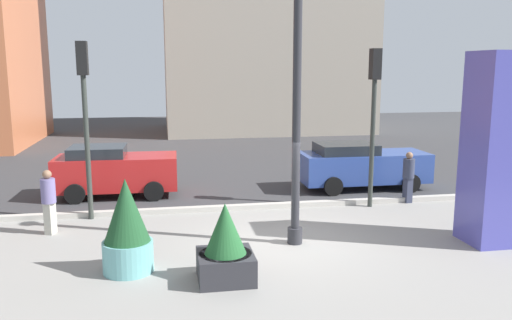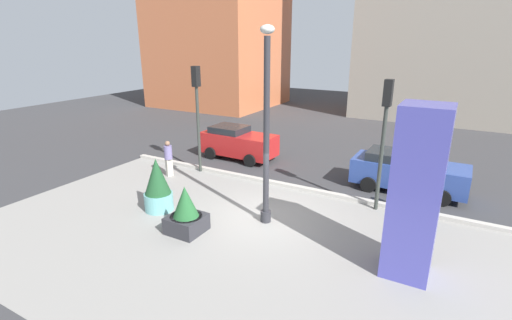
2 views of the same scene
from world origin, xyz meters
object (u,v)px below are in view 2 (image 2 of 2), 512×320
object	(u,v)px
potted_plant_mid_plaza	(158,186)
car_far_lane	(238,142)
car_intersection	(407,172)
pedestrian_by_curb	(168,157)
lamp_post	(266,134)
traffic_light_far_side	(385,125)
potted_plant_near_left	(186,213)
traffic_light_corner	(197,103)
pedestrian_crossing	(419,191)
art_pillar_blue	(416,194)

from	to	relation	value
potted_plant_mid_plaza	car_far_lane	distance (m)	6.85
car_intersection	pedestrian_by_curb	xyz separation A→B (m)	(-9.75, -3.49, 0.10)
pedestrian_by_curb	lamp_post	bearing A→B (deg)	-16.85
traffic_light_far_side	car_intersection	size ratio (longest dim) A/B	1.07
potted_plant_near_left	car_intersection	xyz separation A→B (m)	(5.69, 7.21, 0.14)
traffic_light_corner	pedestrian_crossing	xyz separation A→B (m)	(9.63, 0.13, -2.40)
car_intersection	pedestrian_by_curb	size ratio (longest dim) A/B	2.66
potted_plant_mid_plaza	potted_plant_near_left	bearing A→B (deg)	-22.12
traffic_light_corner	car_intersection	xyz separation A→B (m)	(8.91, 2.27, -2.46)
car_far_lane	pedestrian_by_curb	world-z (taller)	car_far_lane
potted_plant_mid_plaza	car_intersection	world-z (taller)	potted_plant_mid_plaza
traffic_light_corner	car_intersection	size ratio (longest dim) A/B	1.10
potted_plant_mid_plaza	traffic_light_corner	distance (m)	4.93
traffic_light_corner	car_far_lane	distance (m)	3.63
art_pillar_blue	potted_plant_near_left	world-z (taller)	art_pillar_blue
pedestrian_crossing	potted_plant_near_left	bearing A→B (deg)	-141.64
art_pillar_blue	potted_plant_mid_plaza	size ratio (longest dim) A/B	2.30
traffic_light_corner	pedestrian_crossing	world-z (taller)	traffic_light_corner
potted_plant_mid_plaza	lamp_post	bearing A→B (deg)	16.06
lamp_post	pedestrian_crossing	world-z (taller)	lamp_post
car_intersection	lamp_post	bearing A→B (deg)	-125.36
traffic_light_corner	potted_plant_near_left	bearing A→B (deg)	-56.86
lamp_post	traffic_light_corner	bearing A→B (deg)	149.51
potted_plant_mid_plaza	pedestrian_crossing	bearing A→B (deg)	27.10
potted_plant_near_left	pedestrian_crossing	distance (m)	8.17
art_pillar_blue	traffic_light_corner	size ratio (longest dim) A/B	0.94
potted_plant_mid_plaza	car_intersection	xyz separation A→B (m)	(7.64, 6.42, -0.12)
car_far_lane	traffic_light_corner	bearing A→B (deg)	-100.00
traffic_light_far_side	car_intersection	xyz separation A→B (m)	(0.65, 2.41, -2.37)
potted_plant_near_left	pedestrian_crossing	world-z (taller)	pedestrian_crossing
lamp_post	potted_plant_near_left	size ratio (longest dim) A/B	4.04
art_pillar_blue	pedestrian_by_curb	xyz separation A→B (m)	(-10.69, 2.56, -1.37)
potted_plant_mid_plaza	car_far_lane	world-z (taller)	potted_plant_mid_plaza
car_far_lane	pedestrian_by_curb	size ratio (longest dim) A/B	2.36
art_pillar_blue	car_far_lane	size ratio (longest dim) A/B	1.16
potted_plant_mid_plaza	pedestrian_by_curb	distance (m)	3.62
traffic_light_corner	art_pillar_blue	bearing A→B (deg)	-21.01
potted_plant_mid_plaza	traffic_light_corner	size ratio (longest dim) A/B	0.41
car_intersection	pedestrian_by_curb	bearing A→B (deg)	-160.33
traffic_light_far_side	traffic_light_corner	distance (m)	8.26
traffic_light_far_side	car_far_lane	distance (m)	8.61
pedestrian_crossing	car_far_lane	bearing A→B (deg)	164.58
lamp_post	traffic_light_corner	size ratio (longest dim) A/B	1.32
lamp_post	car_far_lane	distance (m)	7.71
traffic_light_corner	pedestrian_crossing	distance (m)	9.92
lamp_post	potted_plant_near_left	xyz separation A→B (m)	(-1.92, -1.91, -2.46)
potted_plant_near_left	pedestrian_by_curb	world-z (taller)	pedestrian_by_curb
lamp_post	traffic_light_corner	distance (m)	5.98
traffic_light_corner	car_intersection	world-z (taller)	traffic_light_corner
potted_plant_mid_plaza	pedestrian_by_curb	bearing A→B (deg)	125.87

